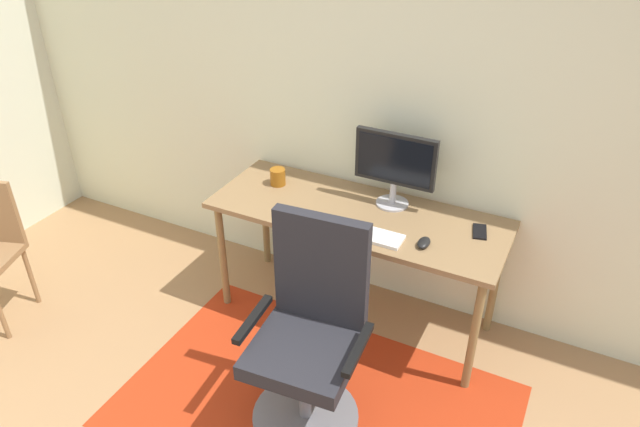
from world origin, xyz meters
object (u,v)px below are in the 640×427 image
(desk, at_px, (357,223))
(office_chair, at_px, (310,347))
(monitor, at_px, (395,163))
(coffee_cup, at_px, (278,177))
(cell_phone, at_px, (480,232))
(keyboard, at_px, (362,232))
(computer_mouse, at_px, (424,243))

(desk, bearing_deg, office_chair, -82.35)
(monitor, height_order, office_chair, monitor)
(coffee_cup, distance_m, cell_phone, 1.18)
(keyboard, height_order, coffee_cup, coffee_cup)
(keyboard, distance_m, office_chair, 0.64)
(office_chair, bearing_deg, computer_mouse, 57.66)
(desk, relative_size, coffee_cup, 16.45)
(monitor, bearing_deg, keyboard, -95.45)
(computer_mouse, xyz_separation_m, coffee_cup, (-0.96, 0.22, 0.03))
(monitor, relative_size, computer_mouse, 4.29)
(keyboard, relative_size, coffee_cup, 4.36)
(computer_mouse, relative_size, office_chair, 0.10)
(keyboard, distance_m, computer_mouse, 0.32)
(keyboard, xyz_separation_m, computer_mouse, (0.32, 0.04, 0.01))
(keyboard, relative_size, office_chair, 0.40)
(keyboard, relative_size, computer_mouse, 4.13)
(desk, relative_size, office_chair, 1.51)
(monitor, distance_m, office_chair, 1.07)
(cell_phone, distance_m, office_chair, 1.05)
(keyboard, height_order, computer_mouse, computer_mouse)
(computer_mouse, height_order, coffee_cup, coffee_cup)
(cell_phone, xyz_separation_m, office_chair, (-0.54, -0.85, -0.30))
(desk, distance_m, keyboard, 0.23)
(coffee_cup, bearing_deg, cell_phone, 1.02)
(computer_mouse, bearing_deg, desk, 161.11)
(computer_mouse, height_order, office_chair, office_chair)
(monitor, bearing_deg, desk, -130.84)
(coffee_cup, bearing_deg, computer_mouse, -12.94)
(cell_phone, bearing_deg, keyboard, -166.14)
(monitor, distance_m, coffee_cup, 0.71)
(coffee_cup, xyz_separation_m, office_chair, (0.64, -0.83, -0.34))
(keyboard, xyz_separation_m, cell_phone, (0.54, 0.28, -0.00))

